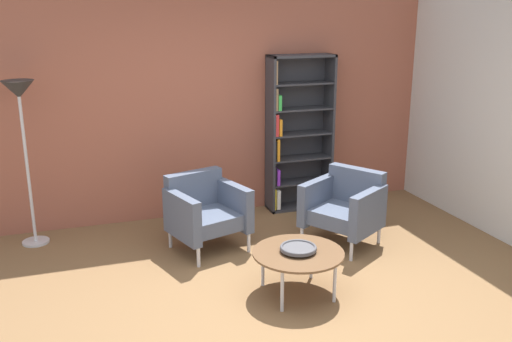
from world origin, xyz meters
The scene contains 8 objects.
ground_plane centered at (0.00, 0.00, 0.00)m, with size 8.32×8.32×0.00m, color brown.
brick_back_panel centered at (0.00, 2.46, 1.45)m, with size 6.40×0.12×2.90m, color #9E5642.
bookshelf_tall centered at (1.09, 2.26, 0.94)m, with size 0.80×0.30×1.90m.
coffee_table_low centered at (0.25, 0.14, 0.37)m, with size 0.80×0.80×0.40m.
decorative_bowl centered at (0.25, 0.14, 0.43)m, with size 0.32×0.32×0.05m.
armchair_spare_guest centered at (1.16, 1.03, 0.41)m, with size 0.92×0.94×0.78m.
armchair_by_bookshelf centered at (-0.28, 1.37, 0.41)m, with size 0.87×0.83×0.78m.
floor_lamp_torchiere centered at (-1.98, 2.08, 1.45)m, with size 0.32×0.32×1.74m.
Camera 1 is at (-1.55, -4.02, 2.44)m, focal length 39.78 mm.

